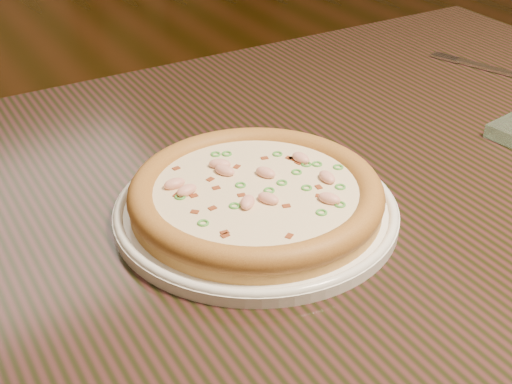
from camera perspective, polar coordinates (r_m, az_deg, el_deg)
ground at (r=2.03m, az=-6.17°, el=-3.94°), size 9.00×9.00×0.00m
hero_table at (r=0.91m, az=4.99°, el=-3.52°), size 1.20×0.80×0.75m
plate at (r=0.76m, az=0.00°, el=-1.37°), size 0.30×0.30×0.02m
pizza at (r=0.75m, az=0.00°, el=-0.19°), size 0.27×0.27×0.03m
fork at (r=1.19m, az=17.98°, el=9.45°), size 0.08×0.17×0.00m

